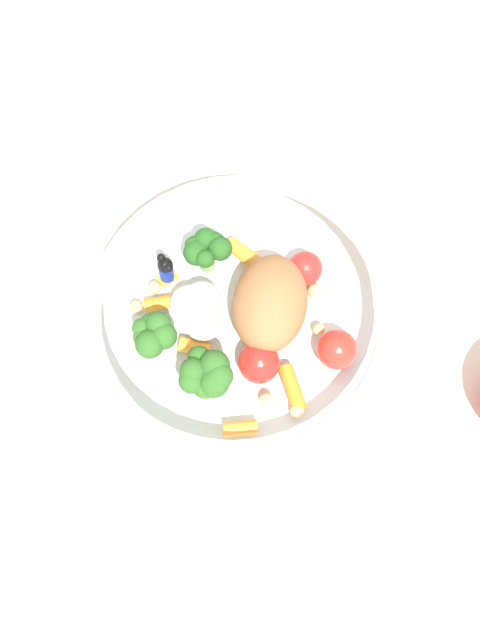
# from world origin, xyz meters

# --- Properties ---
(ground_plane) EXTENTS (2.40, 2.40, 0.00)m
(ground_plane) POSITION_xyz_m (0.00, 0.00, 0.00)
(ground_plane) COLOR silver
(food_container) EXTENTS (0.23, 0.23, 0.06)m
(food_container) POSITION_xyz_m (0.02, -0.01, 0.03)
(food_container) COLOR white
(food_container) RESTS_ON ground_plane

